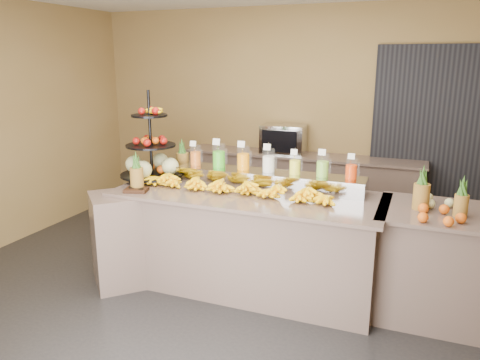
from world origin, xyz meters
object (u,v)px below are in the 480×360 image
Objects in this scene: banana_heap at (234,185)px; right_fruit_pile at (438,208)px; pitcher_tray at (268,179)px; oven_warmer at (284,139)px; condiment_caddy at (136,190)px; fruit_stand at (155,157)px.

right_fruit_pile is at bearing -1.26° from banana_heap.
oven_warmer is at bearing 101.67° from pitcher_tray.
condiment_caddy is 0.37× the size of oven_warmer.
right_fruit_pile is at bearing 6.32° from condiment_caddy.
fruit_stand reaches higher than oven_warmer.
banana_heap is 0.95m from fruit_stand.
right_fruit_pile reaches higher than banana_heap.
fruit_stand is 1.62× the size of oven_warmer.
condiment_caddy is at bearing -159.06° from banana_heap.
oven_warmer reaches higher than banana_heap.
banana_heap is 1.97m from oven_warmer.
oven_warmer is (-0.11, 1.96, 0.11)m from banana_heap.
right_fruit_pile is (2.60, 0.29, 0.05)m from condiment_caddy.
oven_warmer is (-0.35, 1.67, 0.11)m from pitcher_tray.
condiment_caddy is at bearing -150.50° from pitcher_tray.
banana_heap is at bearing -129.23° from pitcher_tray.
fruit_stand is at bearing 171.56° from banana_heap.
banana_heap is 4.80× the size of right_fruit_pile.
right_fruit_pile is 2.73m from oven_warmer.
banana_heap is 2.15× the size of fruit_stand.
condiment_caddy is at bearing -173.68° from right_fruit_pile.
condiment_caddy is (-0.85, -0.33, -0.06)m from banana_heap.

